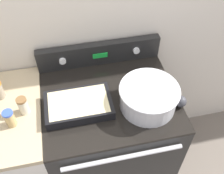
{
  "coord_description": "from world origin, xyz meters",
  "views": [
    {
      "loc": [
        -0.18,
        -0.61,
        2.03
      ],
      "look_at": [
        0.02,
        0.34,
        0.96
      ],
      "focal_mm": 42.0,
      "sensor_mm": 36.0,
      "label": 1
    }
  ],
  "objects_px": {
    "ladle": "(179,99)",
    "mixing_bowl": "(149,96)",
    "spice_jar_blue_cap": "(10,118)",
    "spice_jar_brown_cap": "(23,106)",
    "casserole_dish": "(79,105)"
  },
  "relations": [
    {
      "from": "mixing_bowl",
      "to": "casserole_dish",
      "type": "height_order",
      "value": "mixing_bowl"
    },
    {
      "from": "ladle",
      "to": "mixing_bowl",
      "type": "bearing_deg",
      "value": 174.43
    },
    {
      "from": "spice_jar_blue_cap",
      "to": "spice_jar_brown_cap",
      "type": "bearing_deg",
      "value": 46.76
    },
    {
      "from": "casserole_dish",
      "to": "spice_jar_brown_cap",
      "type": "bearing_deg",
      "value": 173.8
    },
    {
      "from": "mixing_bowl",
      "to": "spice_jar_brown_cap",
      "type": "distance_m",
      "value": 0.65
    },
    {
      "from": "casserole_dish",
      "to": "spice_jar_brown_cap",
      "type": "distance_m",
      "value": 0.28
    },
    {
      "from": "mixing_bowl",
      "to": "spice_jar_blue_cap",
      "type": "distance_m",
      "value": 0.71
    },
    {
      "from": "ladle",
      "to": "spice_jar_brown_cap",
      "type": "xyz_separation_m",
      "value": [
        -0.82,
        0.1,
        0.03
      ]
    },
    {
      "from": "mixing_bowl",
      "to": "ladle",
      "type": "height_order",
      "value": "mixing_bowl"
    },
    {
      "from": "mixing_bowl",
      "to": "casserole_dish",
      "type": "bearing_deg",
      "value": 171.37
    },
    {
      "from": "mixing_bowl",
      "to": "spice_jar_blue_cap",
      "type": "bearing_deg",
      "value": 178.54
    },
    {
      "from": "ladle",
      "to": "spice_jar_brown_cap",
      "type": "relative_size",
      "value": 2.88
    },
    {
      "from": "ladle",
      "to": "spice_jar_brown_cap",
      "type": "distance_m",
      "value": 0.83
    },
    {
      "from": "mixing_bowl",
      "to": "spice_jar_brown_cap",
      "type": "xyz_separation_m",
      "value": [
        -0.65,
        0.09,
        -0.01
      ]
    },
    {
      "from": "spice_jar_brown_cap",
      "to": "spice_jar_blue_cap",
      "type": "height_order",
      "value": "spice_jar_brown_cap"
    }
  ]
}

